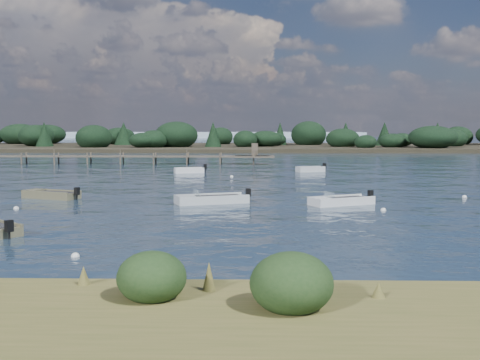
{
  "coord_description": "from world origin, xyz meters",
  "views": [
    {
      "loc": [
        4.07,
        -29.2,
        4.86
      ],
      "look_at": [
        2.97,
        14.0,
        1.0
      ],
      "focal_mm": 45.0,
      "sensor_mm": 36.0,
      "label": 1
    }
  ],
  "objects_px": {
    "tender_far_white": "(189,172)",
    "dinghy_mid_white_b": "(341,202)",
    "dinghy_mid_grey": "(51,196)",
    "tender_far_grey_b": "(310,170)",
    "dinghy_mid_white_a": "(211,201)",
    "jetty": "(56,156)"
  },
  "relations": [
    {
      "from": "dinghy_mid_white_b",
      "to": "dinghy_mid_grey",
      "type": "bearing_deg",
      "value": 171.49
    },
    {
      "from": "tender_far_white",
      "to": "tender_far_grey_b",
      "type": "distance_m",
      "value": 13.0
    },
    {
      "from": "tender_far_white",
      "to": "dinghy_mid_white_a",
      "type": "distance_m",
      "value": 24.96
    },
    {
      "from": "tender_far_white",
      "to": "tender_far_grey_b",
      "type": "bearing_deg",
      "value": 9.3
    },
    {
      "from": "dinghy_mid_grey",
      "to": "tender_far_grey_b",
      "type": "xyz_separation_m",
      "value": [
        19.76,
        24.38,
        0.02
      ]
    },
    {
      "from": "tender_far_white",
      "to": "jetty",
      "type": "bearing_deg",
      "value": 141.95
    },
    {
      "from": "dinghy_mid_white_b",
      "to": "jetty",
      "type": "relative_size",
      "value": 0.07
    },
    {
      "from": "dinghy_mid_white_b",
      "to": "tender_far_white",
      "type": "bearing_deg",
      "value": 115.99
    },
    {
      "from": "tender_far_white",
      "to": "jetty",
      "type": "height_order",
      "value": "jetty"
    },
    {
      "from": "dinghy_mid_white_a",
      "to": "jetty",
      "type": "relative_size",
      "value": 0.08
    },
    {
      "from": "jetty",
      "to": "dinghy_mid_white_b",
      "type": "bearing_deg",
      "value": -52.04
    },
    {
      "from": "dinghy_mid_white_a",
      "to": "jetty",
      "type": "height_order",
      "value": "jetty"
    },
    {
      "from": "dinghy_mid_white_b",
      "to": "tender_far_grey_b",
      "type": "xyz_separation_m",
      "value": [
        0.57,
        27.25,
        0.02
      ]
    },
    {
      "from": "dinghy_mid_white_b",
      "to": "dinghy_mid_grey",
      "type": "relative_size",
      "value": 1.02
    },
    {
      "from": "jetty",
      "to": "tender_far_white",
      "type": "bearing_deg",
      "value": -38.05
    },
    {
      "from": "tender_far_grey_b",
      "to": "jetty",
      "type": "distance_m",
      "value": 34.19
    },
    {
      "from": "dinghy_mid_white_a",
      "to": "dinghy_mid_white_b",
      "type": "bearing_deg",
      "value": -3.74
    },
    {
      "from": "dinghy_mid_white_b",
      "to": "tender_far_grey_b",
      "type": "relative_size",
      "value": 1.27
    },
    {
      "from": "dinghy_mid_white_b",
      "to": "jetty",
      "type": "distance_m",
      "value": 50.67
    },
    {
      "from": "tender_far_white",
      "to": "dinghy_mid_white_b",
      "type": "bearing_deg",
      "value": -64.01
    },
    {
      "from": "dinghy_mid_white_a",
      "to": "tender_far_white",
      "type": "bearing_deg",
      "value": 99.5
    },
    {
      "from": "tender_far_grey_b",
      "to": "dinghy_mid_white_a",
      "type": "relative_size",
      "value": 0.69
    }
  ]
}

